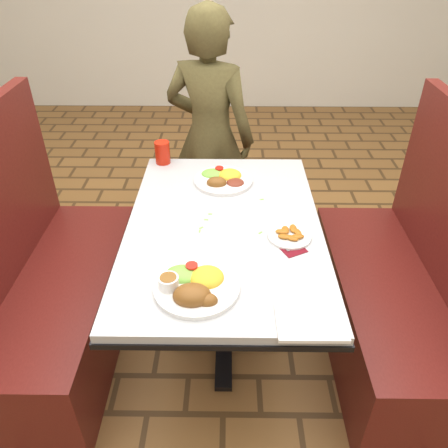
{
  "coord_description": "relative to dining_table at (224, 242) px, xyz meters",
  "views": [
    {
      "loc": [
        0.02,
        -1.48,
        1.78
      ],
      "look_at": [
        0.0,
        0.0,
        0.75
      ],
      "focal_mm": 35.0,
      "sensor_mm": 36.0,
      "label": 1
    }
  ],
  "objects": [
    {
      "name": "fork_utensil",
      "position": [
        -0.11,
        -0.42,
        0.11
      ],
      "size": [
        0.06,
        0.16,
        0.0
      ],
      "primitive_type": "cube",
      "rotation": [
        0.0,
        0.0,
        -0.3
      ],
      "color": "silver",
      "rests_on": "dining_table"
    },
    {
      "name": "diner_person",
      "position": [
        -0.09,
        0.91,
        0.08
      ],
      "size": [
        0.62,
        0.51,
        1.47
      ],
      "primitive_type": "imported",
      "rotation": [
        0.0,
        0.0,
        2.8
      ],
      "color": "brown",
      "rests_on": "ground"
    },
    {
      "name": "red_tumbler",
      "position": [
        -0.32,
        0.56,
        0.15
      ],
      "size": [
        0.08,
        0.08,
        0.11
      ],
      "primitive_type": "cylinder",
      "color": "red",
      "rests_on": "dining_table"
    },
    {
      "name": "near_dinner_plate",
      "position": [
        -0.09,
        -0.39,
        0.13
      ],
      "size": [
        0.29,
        0.29,
        0.09
      ],
      "rotation": [
        0.0,
        0.0,
        -0.13
      ],
      "color": "white",
      "rests_on": "dining_table"
    },
    {
      "name": "spoon_utensil",
      "position": [
        0.21,
        -0.13,
        0.1
      ],
      "size": [
        0.08,
        0.11,
        0.0
      ],
      "primitive_type": "cube",
      "rotation": [
        0.0,
        0.0,
        0.58
      ],
      "color": "#B8B8BD",
      "rests_on": "dining_table"
    },
    {
      "name": "knife_utensil",
      "position": [
        -0.05,
        -0.38,
        0.11
      ],
      "size": [
        0.03,
        0.17,
        0.0
      ],
      "primitive_type": "cube",
      "rotation": [
        0.0,
        0.0,
        -0.12
      ],
      "color": "silver",
      "rests_on": "dining_table"
    },
    {
      "name": "maroon_napkin",
      "position": [
        0.26,
        -0.16,
        0.1
      ],
      "size": [
        0.12,
        0.12,
        0.0
      ],
      "primitive_type": "cube",
      "rotation": [
        0.0,
        0.0,
        0.47
      ],
      "color": "maroon",
      "rests_on": "dining_table"
    },
    {
      "name": "booth_bench_right",
      "position": [
        0.8,
        0.0,
        -0.32
      ],
      "size": [
        0.47,
        1.2,
        1.17
      ],
      "color": "maroon",
      "rests_on": "ground"
    },
    {
      "name": "far_dinner_plate",
      "position": [
        -0.01,
        0.36,
        0.12
      ],
      "size": [
        0.28,
        0.28,
        0.07
      ],
      "rotation": [
        0.0,
        0.0,
        -0.32
      ],
      "color": "white",
      "rests_on": "dining_table"
    },
    {
      "name": "plantain_plate",
      "position": [
        0.26,
        -0.09,
        0.11
      ],
      "size": [
        0.17,
        0.17,
        0.03
      ],
      "rotation": [
        0.0,
        0.0,
        0.22
      ],
      "color": "white",
      "rests_on": "dining_table"
    },
    {
      "name": "lettuce_shreds",
      "position": [
        0.04,
        0.06,
        0.1
      ],
      "size": [
        0.28,
        0.32,
        0.0
      ],
      "primitive_type": null,
      "color": "#80C14D",
      "rests_on": "dining_table"
    },
    {
      "name": "booth_bench_left",
      "position": [
        -0.8,
        0.0,
        -0.32
      ],
      "size": [
        0.47,
        1.2,
        1.17
      ],
      "color": "maroon",
      "rests_on": "ground"
    },
    {
      "name": "paper_napkin",
      "position": [
        0.28,
        -0.54,
        0.1
      ],
      "size": [
        0.22,
        0.16,
        0.01
      ],
      "primitive_type": "cube",
      "rotation": [
        0.0,
        0.0,
        0.01
      ],
      "color": "white",
      "rests_on": "dining_table"
    },
    {
      "name": "dining_table",
      "position": [
        0.0,
        0.0,
        0.0
      ],
      "size": [
        0.81,
        1.21,
        0.75
      ],
      "color": "silver",
      "rests_on": "ground"
    }
  ]
}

